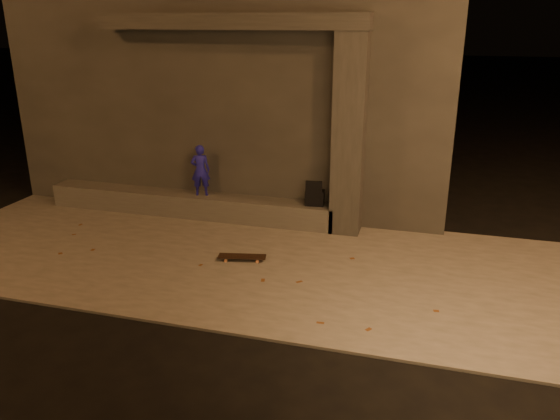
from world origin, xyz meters
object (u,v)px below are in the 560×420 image
(column, at_px, (349,136))
(backpack, at_px, (315,196))
(skateboarder, at_px, (200,170))
(skateboard, at_px, (242,257))

(column, relative_size, backpack, 7.26)
(backpack, bearing_deg, skateboarder, 174.69)
(backpack, bearing_deg, skateboard, -119.35)
(column, xyz_separation_m, backpack, (-0.60, 0.00, -1.18))
(column, distance_m, skateboard, 2.89)
(skateboarder, relative_size, skateboard, 1.26)
(skateboarder, xyz_separation_m, skateboard, (1.50, -1.83, -0.89))
(skateboard, bearing_deg, skateboarder, 117.69)
(column, distance_m, skateboarder, 3.03)
(column, xyz_separation_m, skateboarder, (-2.91, 0.00, -0.84))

